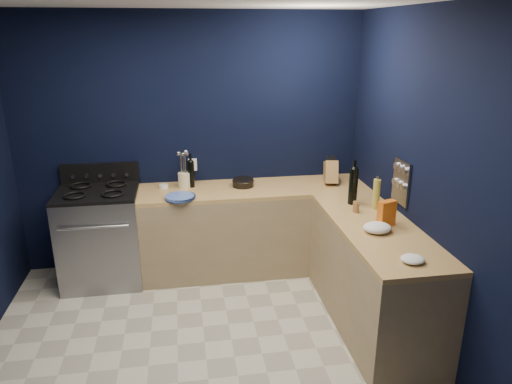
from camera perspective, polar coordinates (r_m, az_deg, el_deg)
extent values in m
cube|color=#BCB8A4|center=(3.91, -5.97, -19.49)|extent=(3.50, 3.50, 0.02)
cube|color=black|center=(4.95, -7.75, 5.78)|extent=(3.50, 0.02, 2.60)
cube|color=black|center=(3.76, 21.12, 0.39)|extent=(0.02, 3.50, 2.60)
cube|color=black|center=(1.72, -3.69, -21.52)|extent=(3.50, 0.02, 2.60)
cube|color=#99835D|center=(4.97, -0.23, -4.58)|extent=(2.30, 0.63, 0.86)
cube|color=olive|center=(4.81, -0.24, 0.34)|extent=(2.30, 0.63, 0.04)
cube|color=#99835D|center=(4.19, 13.85, -9.94)|extent=(0.63, 1.67, 0.86)
cube|color=olive|center=(3.99, 14.36, -4.27)|extent=(0.63, 1.67, 0.04)
cube|color=gray|center=(4.96, -18.02, -5.23)|extent=(0.76, 0.66, 0.92)
cube|color=black|center=(4.68, -18.54, -6.91)|extent=(0.59, 0.02, 0.42)
cube|color=black|center=(4.79, -18.59, -0.04)|extent=(0.76, 0.66, 0.03)
cube|color=black|center=(5.05, -18.21, 2.18)|extent=(0.76, 0.06, 0.20)
cube|color=gray|center=(4.24, 17.03, 1.18)|extent=(0.02, 0.28, 0.38)
cube|color=white|center=(4.99, -7.63, 3.27)|extent=(0.09, 0.02, 0.13)
cylinder|color=#466AAA|center=(4.52, -9.13, -0.63)|extent=(0.36, 0.36, 0.03)
cylinder|color=white|center=(4.87, -11.02, 0.69)|extent=(0.10, 0.10, 0.04)
cylinder|color=#F5E3C7|center=(4.83, -8.61, 1.43)|extent=(0.14, 0.14, 0.15)
cylinder|color=black|center=(4.82, -7.79, 2.12)|extent=(0.07, 0.07, 0.27)
cylinder|color=black|center=(4.82, -1.56, 1.15)|extent=(0.25, 0.25, 0.08)
cube|color=olive|center=(4.96, 8.95, 2.36)|extent=(0.17, 0.29, 0.29)
cylinder|color=black|center=(4.39, 11.58, 0.65)|extent=(0.09, 0.09, 0.33)
cylinder|color=#AEA73E|center=(4.32, 14.24, -0.25)|extent=(0.07, 0.07, 0.27)
cylinder|color=olive|center=(4.23, 11.83, -1.74)|extent=(0.05, 0.05, 0.10)
cylinder|color=olive|center=(4.22, 11.97, -1.87)|extent=(0.05, 0.05, 0.09)
cube|color=red|center=(3.98, 15.40, -2.49)|extent=(0.16, 0.11, 0.21)
ellipsoid|color=white|center=(3.86, 14.34, -4.17)|extent=(0.26, 0.24, 0.08)
ellipsoid|color=white|center=(3.45, 18.29, -7.66)|extent=(0.19, 0.18, 0.05)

